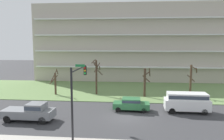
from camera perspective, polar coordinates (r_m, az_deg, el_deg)
ground at (r=24.83m, az=3.66°, el=-12.33°), size 160.00×160.00×0.00m
grass_lawn_strip at (r=38.31m, az=4.25°, el=-5.35°), size 80.00×16.00×0.08m
apartment_building at (r=50.41m, az=4.59°, el=7.09°), size 41.57×10.91×16.65m
tree_far_left at (r=35.96m, az=-14.72°, el=-3.10°), size 1.53×1.47×4.25m
tree_left at (r=34.83m, az=-4.08°, el=-1.34°), size 1.78×1.74×5.68m
tree_center at (r=33.56m, az=8.74°, el=-2.98°), size 1.35×1.77×4.61m
tree_right at (r=35.40m, az=20.11°, el=-2.37°), size 1.76×1.59×4.99m
pickup_gray_near_left at (r=24.98m, az=-20.61°, el=-10.20°), size 5.42×2.06×1.95m
van_white_center_left at (r=27.61m, az=19.09°, el=-7.69°), size 5.25×2.14×2.36m
sedan_green_center_right at (r=26.94m, az=5.09°, el=-8.84°), size 4.44×1.90×1.57m
traffic_signal_mast at (r=19.72m, az=-9.08°, el=-4.43°), size 0.90×5.59×6.30m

